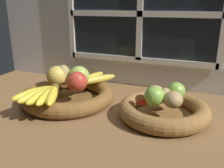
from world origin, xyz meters
The scene contains 17 objects.
ground_plane centered at (0.00, 0.00, -1.50)cm, with size 140.00×90.00×3.00cm, color brown.
back_wall centered at (0.00, 29.77, 27.88)cm, with size 140.00×4.60×55.00cm.
fruit_bowl_left centered at (-18.95, -0.07, 2.43)cm, with size 33.86×33.86×5.22cm.
fruit_bowl_right centered at (16.49, -0.07, 2.44)cm, with size 28.95×28.95×5.22cm.
apple_red_right centered at (-13.96, -1.16, 8.88)cm, with size 7.32×7.32×7.32cm, color #B73828.
apple_golden_left centered at (-24.11, 1.61, 9.07)cm, with size 7.69×7.69×7.69cm, color gold.
apple_green_back centered at (-16.25, 4.39, 9.09)cm, with size 7.74×7.74×7.74cm, color #99B74C.
pear_brown centered at (-22.37, 3.26, 9.20)cm, with size 5.46×5.63×7.94cm, color olive.
banana_bunch_front centered at (-20.70, -11.82, 6.87)cm, with size 16.21×17.63×3.28cm.
banana_bunch_back centered at (-14.95, 11.02, 6.68)cm, with size 16.18×18.14×2.92cm.
potato_back centered at (18.42, 4.17, 7.52)cm, with size 8.05×5.23×4.59cm, color tan.
potato_small centered at (19.58, -3.15, 7.81)cm, with size 6.46×5.69×5.17cm, color #A38451.
potato_large centered at (16.49, -0.07, 7.58)cm, with size 6.28×4.42×4.72cm, color #A38451.
potato_oblong centered at (13.02, 2.63, 7.35)cm, with size 6.25×5.74×4.24cm, color tan.
lime_near centered at (14.00, -3.80, 8.30)cm, with size 6.15×6.15×6.15cm, color #7AAD3D.
lime_far centered at (19.40, 3.67, 8.16)cm, with size 5.87×5.87×5.87cm, color #7AAD3D.
chili_pepper centered at (15.58, -1.89, 6.21)cm, with size 1.96×1.96×14.34cm, color red.
Camera 1 is at (27.95, -73.29, 34.84)cm, focal length 39.64 mm.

